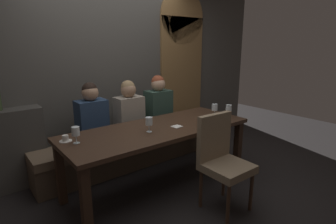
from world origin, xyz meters
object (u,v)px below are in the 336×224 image
at_px(banquette_bench, 129,150).
at_px(diner_redhead, 92,115).
at_px(wine_glass_end_left, 149,122).
at_px(wine_glass_center_back, 76,132).
at_px(chair_near_side, 222,156).
at_px(espresso_cup, 65,139).
at_px(diner_far_end, 158,104).
at_px(wine_glass_near_left, 229,108).
at_px(dining_table, 159,134).
at_px(wine_glass_near_right, 215,108).
at_px(diner_bearded, 129,110).

bearing_deg(banquette_bench, diner_redhead, 178.59).
bearing_deg(wine_glass_end_left, wine_glass_center_back, 168.57).
bearing_deg(chair_near_side, espresso_cup, 143.97).
xyz_separation_m(banquette_bench, wine_glass_end_left, (-0.18, -0.77, 0.63)).
distance_m(diner_redhead, diner_far_end, 1.00).
distance_m(wine_glass_near_left, espresso_cup, 2.01).
bearing_deg(dining_table, espresso_cup, 169.07).
xyz_separation_m(banquette_bench, diner_redhead, (-0.50, 0.01, 0.59)).
height_order(wine_glass_center_back, espresso_cup, wine_glass_center_back).
xyz_separation_m(wine_glass_near_right, espresso_cup, (-1.85, 0.26, -0.09)).
bearing_deg(wine_glass_center_back, diner_redhead, 56.17).
xyz_separation_m(dining_table, espresso_cup, (-0.99, 0.19, 0.11)).
relative_size(chair_near_side, diner_bearded, 1.29).
xyz_separation_m(diner_redhead, wine_glass_near_right, (1.36, -0.78, 0.04)).
bearing_deg(diner_far_end, dining_table, -126.28).
xyz_separation_m(dining_table, banquette_bench, (0.00, 0.70, -0.42)).
bearing_deg(diner_bearded, diner_far_end, 1.00).
xyz_separation_m(dining_table, diner_bearded, (0.01, 0.68, 0.15)).
height_order(chair_near_side, diner_far_end, diner_far_end).
xyz_separation_m(dining_table, wine_glass_center_back, (-0.92, 0.08, 0.20)).
height_order(diner_far_end, wine_glass_near_left, diner_far_end).
bearing_deg(diner_far_end, diner_redhead, 178.67).
height_order(diner_bearded, wine_glass_center_back, diner_bearded).
bearing_deg(chair_near_side, diner_far_end, 80.31).
xyz_separation_m(wine_glass_center_back, wine_glass_near_left, (1.90, -0.29, 0.00)).
bearing_deg(wine_glass_end_left, diner_far_end, 48.02).
bearing_deg(wine_glass_near_right, wine_glass_center_back, 175.27).
xyz_separation_m(diner_far_end, espresso_cup, (-1.49, -0.50, -0.06)).
bearing_deg(wine_glass_end_left, dining_table, 21.77).
distance_m(diner_redhead, diner_bearded, 0.51).
height_order(banquette_bench, wine_glass_near_right, wine_glass_near_right).
distance_m(banquette_bench, wine_glass_near_right, 1.31).
bearing_deg(banquette_bench, wine_glass_center_back, -146.00).
height_order(banquette_bench, diner_bearded, diner_bearded).
distance_m(diner_bearded, wine_glass_near_left, 1.31).
xyz_separation_m(dining_table, wine_glass_near_left, (0.98, -0.21, 0.20)).
xyz_separation_m(chair_near_side, diner_redhead, (-0.76, 1.43, 0.26)).
height_order(chair_near_side, wine_glass_end_left, chair_near_side).
xyz_separation_m(banquette_bench, chair_near_side, (0.27, -1.42, 0.33)).
relative_size(dining_table, wine_glass_end_left, 13.41).
distance_m(wine_glass_near_right, wine_glass_end_left, 1.04).
bearing_deg(diner_far_end, espresso_cup, -161.55).
xyz_separation_m(banquette_bench, espresso_cup, (-0.99, -0.51, 0.54)).
distance_m(chair_near_side, wine_glass_near_left, 0.92).
xyz_separation_m(dining_table, diner_redhead, (-0.50, 0.71, 0.16)).
bearing_deg(wine_glass_center_back, diner_bearded, 32.79).
xyz_separation_m(diner_far_end, wine_glass_center_back, (-1.43, -0.61, 0.03)).
bearing_deg(diner_redhead, dining_table, -55.14).
relative_size(diner_bearded, wine_glass_end_left, 4.62).
distance_m(wine_glass_center_back, wine_glass_near_left, 1.92).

